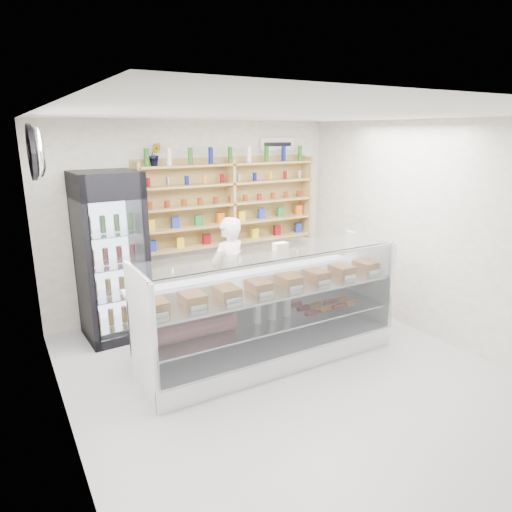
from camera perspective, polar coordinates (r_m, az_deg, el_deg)
room at (r=4.74m, az=4.40°, el=0.03°), size 5.00×5.00×5.00m
display_counter at (r=5.49m, az=1.63°, el=-9.25°), size 3.08×0.92×1.34m
shop_worker at (r=6.06m, az=-3.47°, el=-2.51°), size 0.67×0.55×1.59m
drinks_cooler at (r=6.14m, az=-17.62°, el=-0.07°), size 0.82×0.80×2.18m
wall_shelving at (r=6.92m, az=-3.16°, el=6.55°), size 2.84×0.28×1.33m
potted_plant at (r=6.41m, az=-12.53°, el=12.30°), size 0.20×0.18×0.31m
security_mirror at (r=4.98m, az=-25.70°, el=11.60°), size 0.15×0.50×0.50m
wall_sign at (r=7.41m, az=2.66°, el=13.78°), size 0.62×0.03×0.20m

